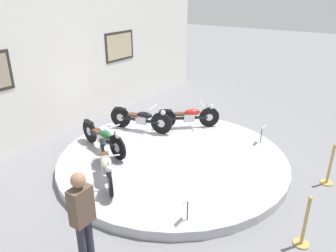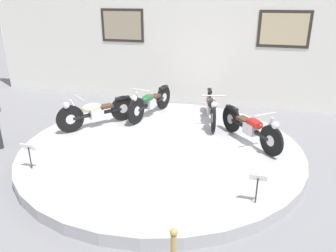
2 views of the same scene
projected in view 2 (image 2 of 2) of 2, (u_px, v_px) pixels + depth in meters
The scene contains 9 objects.
ground_plane at pixel (161, 154), 7.03m from camera, with size 60.00×60.00×0.00m, color slate.
display_platform at pixel (161, 149), 6.99m from camera, with size 5.84×5.84×0.22m, color #ADADB2.
back_wall at pixel (199, 34), 9.77m from camera, with size 14.00×0.22×4.20m.
motorcycle_cream at pixel (96, 111), 7.79m from camera, with size 1.31×1.58×0.80m.
motorcycle_green at pixel (150, 102), 8.48m from camera, with size 0.62×1.97×0.81m.
motorcycle_black at pixel (211, 107), 8.08m from camera, with size 0.61×1.97×0.81m.
motorcycle_red at pixel (251, 127), 6.89m from camera, with size 1.32×1.54×0.79m.
info_placard_front_left at pixel (29, 150), 5.85m from camera, with size 0.26×0.11×0.51m.
info_placard_front_centre at pixel (258, 182), 4.86m from camera, with size 0.26×0.11×0.51m.
Camera 2 is at (1.84, -6.05, 3.14)m, focal length 35.00 mm.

